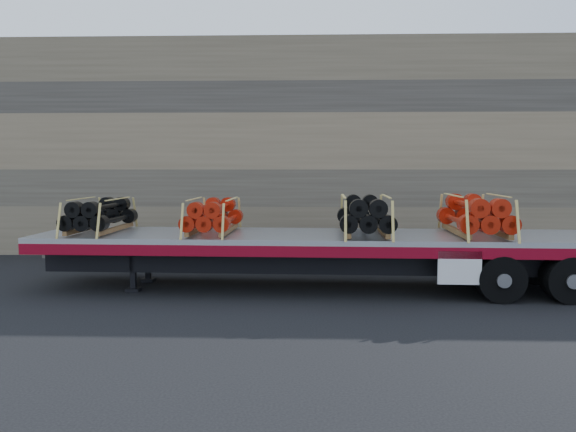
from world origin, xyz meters
The scene contains 7 objects.
ground centered at (0.00, 0.00, 0.00)m, with size 120.00×120.00×0.00m, color black.
rock_wall centered at (0.00, 6.50, 3.50)m, with size 44.00×3.00×7.00m, color #7A6B54.
trailer centered at (0.01, 0.19, 0.66)m, with size 13.13×2.52×1.31m, color silver, non-canonical shape.
bundle_front centered at (-5.20, 0.35, 1.70)m, with size 1.10×2.19×0.78m, color black, non-canonical shape.
bundle_midfront centered at (-2.45, 0.27, 1.70)m, with size 1.10×2.20×0.78m, color #AC1A09, non-canonical shape.
bundle_midrear centered at (1.13, 0.16, 1.74)m, with size 1.21×2.41×0.86m, color black, non-canonical shape.
bundle_rear centered at (3.65, 0.08, 1.75)m, with size 1.25×2.49×0.88m, color #AC1A09, non-canonical shape.
Camera 1 is at (-0.23, -12.93, 2.88)m, focal length 35.00 mm.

